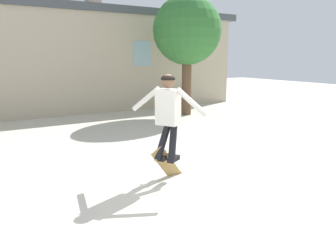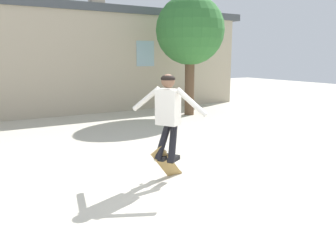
% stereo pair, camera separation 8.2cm
% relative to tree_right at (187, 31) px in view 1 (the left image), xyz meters
% --- Properties ---
extents(ground_plane, '(40.00, 40.00, 0.00)m').
position_rel_tree_right_xyz_m(ground_plane, '(-3.79, -5.71, -2.74)').
color(ground_plane, beige).
extents(building_backdrop, '(14.93, 0.52, 4.80)m').
position_rel_tree_right_xyz_m(building_backdrop, '(-3.78, 2.00, -0.84)').
color(building_backdrop, '#B7A88E').
rests_on(building_backdrop, ground_plane).
extents(tree_right, '(2.22, 2.22, 3.88)m').
position_rel_tree_right_xyz_m(tree_right, '(0.00, 0.00, 0.00)').
color(tree_right, brown).
rests_on(tree_right, ground_plane).
extents(skater, '(0.74, 1.16, 1.36)m').
position_rel_tree_right_xyz_m(skater, '(-3.60, -4.81, -1.63)').
color(skater, silver).
extents(skateboard_flipping, '(0.71, 0.20, 0.81)m').
position_rel_tree_right_xyz_m(skateboard_flipping, '(-3.53, -4.72, -2.59)').
color(skateboard_flipping, '#AD894C').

